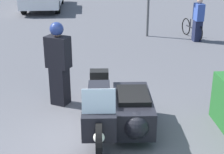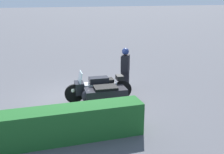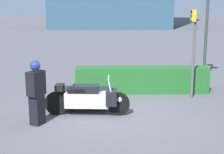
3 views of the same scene
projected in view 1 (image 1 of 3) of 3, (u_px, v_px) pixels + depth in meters
ground_plane at (94, 152)px, 5.79m from camera, size 160.00×160.00×0.00m
police_motorcycle at (118, 110)px, 6.20m from camera, size 2.57×1.32×1.18m
officer_rider at (59, 62)px, 7.21m from camera, size 0.50×0.58×1.81m
pedestrian_bystander at (198, 20)px, 12.07m from camera, size 0.45×0.29×1.54m
bicycle_parked at (192, 29)px, 12.68m from camera, size 1.57×0.33×0.69m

